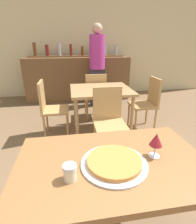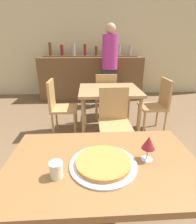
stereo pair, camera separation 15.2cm
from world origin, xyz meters
name	(u,v)px [view 1 (the left image)]	position (x,y,z in m)	size (l,w,h in m)	color
wall_back	(76,43)	(0.00, 4.23, 1.40)	(8.00, 0.05, 2.80)	beige
dining_table_near	(112,171)	(0.00, 0.00, 0.66)	(1.16, 0.72, 0.74)	brown
dining_table_far	(101,94)	(0.25, 1.76, 0.65)	(0.93, 0.83, 0.74)	#A87F51
bar_counter	(78,79)	(0.00, 3.72, 0.54)	(2.60, 0.56, 1.07)	brown
bar_back_shelf	(76,53)	(-0.02, 3.86, 1.16)	(2.39, 0.24, 0.34)	brown
chair_far_side_front	(109,117)	(0.25, 1.18, 0.51)	(0.40, 0.40, 0.89)	tan
chair_far_side_back	(95,93)	(0.25, 2.34, 0.51)	(0.40, 0.40, 0.89)	tan
chair_far_side_left	(50,106)	(-0.55, 1.76, 0.51)	(0.40, 0.40, 0.89)	tan
chair_far_side_right	(148,101)	(1.04, 1.76, 0.51)	(0.40, 0.40, 0.89)	tan
pizza_tray	(115,162)	(0.00, -0.04, 0.76)	(0.39, 0.39, 0.04)	silver
cheese_shaker	(70,172)	(-0.25, -0.12, 0.79)	(0.07, 0.07, 0.09)	beige
person_standing	(97,63)	(0.41, 3.14, 0.98)	(0.34, 0.34, 1.79)	#2D2D38
wine_glass	(156,140)	(0.27, 0.00, 0.86)	(0.08, 0.08, 0.16)	silver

